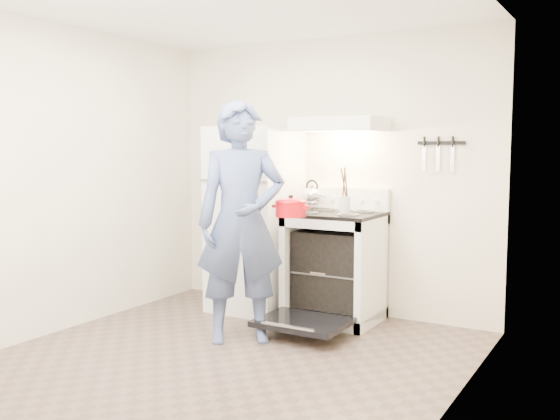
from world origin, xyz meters
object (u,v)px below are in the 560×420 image
object	(u,v)px
person	(241,222)
dutch_oven	(291,209)
stove_body	(335,268)
refrigerator	(255,219)
tea_kettle	(312,195)

from	to	relation	value
person	dutch_oven	distance (m)	0.40
stove_body	dutch_oven	xyz separation A→B (m)	(-0.07, -0.66, 0.57)
stove_body	refrigerator	bearing A→B (deg)	-178.23
stove_body	person	bearing A→B (deg)	-113.26
tea_kettle	dutch_oven	distance (m)	0.83
refrigerator	tea_kettle	distance (m)	0.59
stove_body	dutch_oven	distance (m)	0.88
tea_kettle	person	bearing A→B (deg)	-94.88
tea_kettle	person	world-z (taller)	person
person	tea_kettle	bearing A→B (deg)	47.01
tea_kettle	dutch_oven	world-z (taller)	tea_kettle
stove_body	dutch_oven	bearing A→B (deg)	-96.48
refrigerator	person	world-z (taller)	person
refrigerator	stove_body	world-z (taller)	refrigerator
refrigerator	tea_kettle	world-z (taller)	refrigerator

